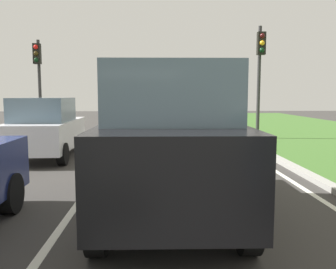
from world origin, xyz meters
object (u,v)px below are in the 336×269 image
object	(u,v)px
car_suv_ahead	(170,140)
car_hatchback_far	(46,128)
traffic_light_overhead_left	(38,70)
traffic_light_near_right	(260,64)

from	to	relation	value
car_suv_ahead	car_hatchback_far	xyz separation A→B (m)	(-3.46, 5.13, -0.28)
car_suv_ahead	traffic_light_overhead_left	xyz separation A→B (m)	(-5.46, 10.97, 1.79)
car_suv_ahead	traffic_light_near_right	bearing A→B (deg)	66.80
traffic_light_near_right	traffic_light_overhead_left	bearing A→B (deg)	168.79
car_suv_ahead	traffic_light_near_right	xyz separation A→B (m)	(4.06, 9.08, 1.96)
car_hatchback_far	traffic_light_overhead_left	world-z (taller)	traffic_light_overhead_left
traffic_light_overhead_left	car_hatchback_far	bearing A→B (deg)	-71.10
car_hatchback_far	traffic_light_overhead_left	xyz separation A→B (m)	(-2.00, 5.83, 2.07)
car_suv_ahead	car_hatchback_far	bearing A→B (deg)	124.88
traffic_light_near_right	traffic_light_overhead_left	distance (m)	9.70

